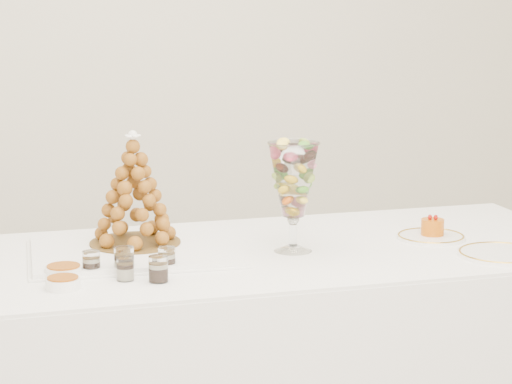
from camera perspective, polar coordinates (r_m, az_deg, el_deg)
name	(u,v)px	position (r m, az deg, el deg)	size (l,w,h in m)	color
buffet_table	(246,380)	(3.07, -0.59, -10.67)	(2.13, 0.89, 0.80)	white
lace_tray	(133,252)	(2.92, -7.02, -3.41)	(0.58, 0.43, 0.02)	white
macaron_vase	(293,181)	(2.91, 2.15, 0.62)	(0.15, 0.15, 0.32)	white
cake_plate	(431,237)	(3.14, 9.96, -2.55)	(0.21, 0.21, 0.01)	white
spare_plate	(501,254)	(2.98, 13.84, -3.47)	(0.25, 0.25, 0.01)	white
verrine_a	(91,263)	(2.73, -9.39, -4.02)	(0.05, 0.05, 0.06)	white
verrine_b	(124,260)	(2.73, -7.54, -3.90)	(0.05, 0.05, 0.07)	white
verrine_c	(167,259)	(2.75, -5.12, -3.82)	(0.05, 0.05, 0.06)	white
verrine_d	(125,269)	(2.67, -7.48, -4.37)	(0.05, 0.05, 0.06)	white
verrine_e	(158,269)	(2.64, -5.60, -4.40)	(0.05, 0.05, 0.07)	white
ramekin_back	(64,272)	(2.72, -10.93, -4.52)	(0.10, 0.10, 0.03)	white
ramekin_front	(63,283)	(2.62, -10.97, -5.16)	(0.09, 0.09, 0.03)	white
croquembouche	(134,189)	(2.95, -6.99, 0.16)	(0.27, 0.27, 0.34)	brown
mousse_cake	(432,227)	(3.15, 10.05, -1.97)	(0.07, 0.07, 0.06)	#C35809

